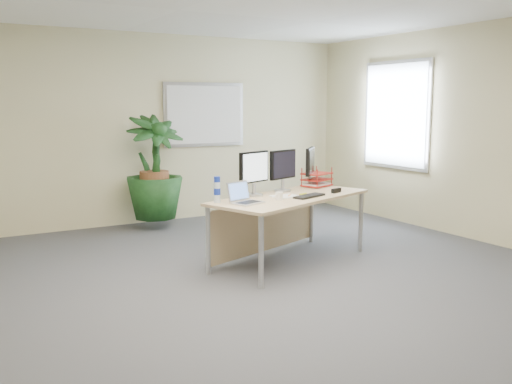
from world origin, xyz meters
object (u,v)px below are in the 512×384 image
desk (282,209)px  monitor_right (283,168)px  monitor_left (254,171)px  laptop (244,198)px  floor_plant (154,175)px

desk → monitor_right: size_ratio=4.39×
desk → monitor_right: 0.50m
monitor_right → desk: bearing=-123.4°
desk → monitor_left: size_ratio=4.30×
desk → monitor_left: (-0.30, 0.10, 0.43)m
laptop → desk: bearing=21.0°
desk → monitor_left: monitor_left is taller
monitor_left → monitor_right: (0.44, 0.11, -0.01)m
laptop → monitor_right: bearing=30.9°
monitor_right → monitor_left: bearing=-165.7°
monitor_left → monitor_right: bearing=14.3°
floor_plant → laptop: floor_plant is taller
desk → floor_plant: (-0.64, 2.24, 0.17)m
monitor_right → floor_plant: bearing=111.3°
floor_plant → laptop: bearing=-89.3°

